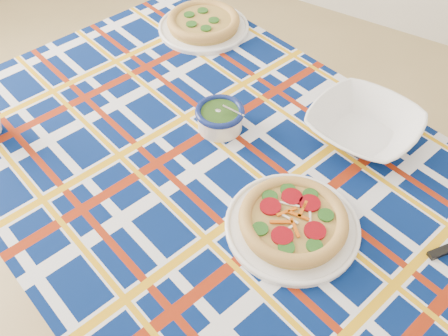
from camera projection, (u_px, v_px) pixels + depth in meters
The scene contains 7 objects.
floor at pixel (148, 221), 2.14m from camera, with size 4.00×4.00×0.00m, color #98804E.
dining_table at pixel (234, 200), 1.31m from camera, with size 1.91×1.48×0.79m.
tablecloth at pixel (234, 194), 1.29m from camera, with size 1.72×1.08×0.11m, color #04174D, non-canonical shape.
main_focaccia_plate at pixel (293, 220), 1.13m from camera, with size 0.32×0.32×0.06m, color #B38A3F, non-canonical shape.
pesto_bowl at pixel (220, 116), 1.35m from camera, with size 0.13×0.13×0.08m, color #19360E, non-canonical shape.
serving_bowl at pixel (364, 126), 1.33m from camera, with size 0.29×0.29×0.07m, color white.
second_focaccia_plate at pixel (203, 22), 1.68m from camera, with size 0.32×0.32×0.06m, color #B38A3F, non-canonical shape.
Camera 1 is at (0.95, -0.90, 1.75)m, focal length 40.00 mm.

